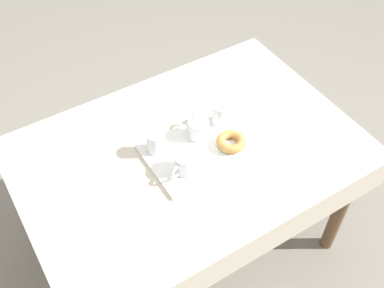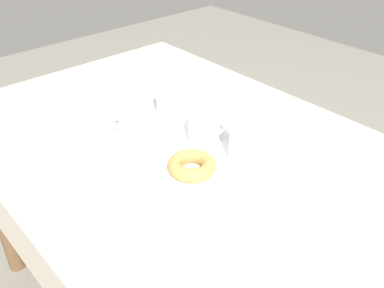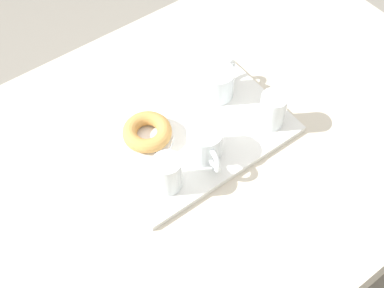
% 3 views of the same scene
% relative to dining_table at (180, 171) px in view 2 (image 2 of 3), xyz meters
% --- Properties ---
extents(dining_table, '(1.39, 0.96, 0.74)m').
position_rel_dining_table_xyz_m(dining_table, '(0.00, 0.00, 0.00)').
color(dining_table, beige).
rests_on(dining_table, ground).
extents(serving_tray, '(0.46, 0.31, 0.02)m').
position_rel_dining_table_xyz_m(serving_tray, '(-0.05, 0.03, 0.11)').
color(serving_tray, white).
rests_on(serving_tray, dining_table).
extents(tea_mug_left, '(0.08, 0.13, 0.08)m').
position_rel_dining_table_xyz_m(tea_mug_left, '(-0.07, -0.04, 0.16)').
color(tea_mug_left, white).
rests_on(tea_mug_left, serving_tray).
extents(tea_mug_right, '(0.12, 0.08, 0.08)m').
position_rel_dining_table_xyz_m(tea_mug_right, '(0.08, 0.10, 0.16)').
color(tea_mug_right, white).
rests_on(tea_mug_right, serving_tray).
extents(water_glass_near, '(0.07, 0.07, 0.09)m').
position_rel_dining_table_xyz_m(water_glass_near, '(-0.19, -0.05, 0.16)').
color(water_glass_near, white).
rests_on(water_glass_near, serving_tray).
extents(water_glass_far, '(0.07, 0.07, 0.09)m').
position_rel_dining_table_xyz_m(water_glass_far, '(0.13, -0.06, 0.16)').
color(water_glass_far, white).
rests_on(water_glass_far, serving_tray).
extents(donut_plate_left, '(0.13, 0.13, 0.01)m').
position_rel_dining_table_xyz_m(donut_plate_left, '(-0.15, 0.09, 0.12)').
color(donut_plate_left, white).
rests_on(donut_plate_left, serving_tray).
extents(sugar_donut_left, '(0.12, 0.12, 0.04)m').
position_rel_dining_table_xyz_m(sugar_donut_left, '(-0.15, 0.09, 0.14)').
color(sugar_donut_left, tan).
rests_on(sugar_donut_left, donut_plate_left).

